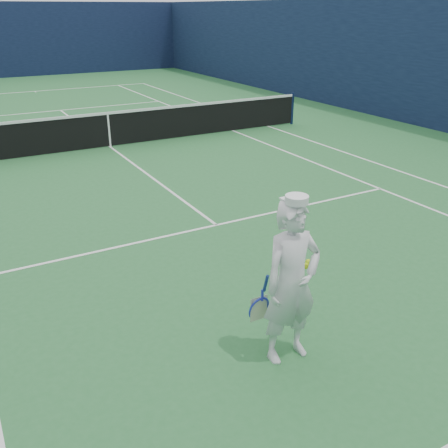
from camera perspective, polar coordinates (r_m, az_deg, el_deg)
name	(u,v)px	position (r m, az deg, el deg)	size (l,w,h in m)	color
ground	(111,147)	(14.84, -12.84, 8.55)	(80.00, 80.00, 0.00)	#276733
court_markings	(111,147)	(14.84, -12.84, 8.57)	(11.03, 23.83, 0.01)	white
windscreen_fence	(104,75)	(14.47, -13.57, 16.21)	(20.12, 36.12, 4.00)	#0D1733
tennis_net	(109,128)	(14.71, -13.03, 10.64)	(12.88, 0.09, 1.07)	#141E4C
tennis_player	(291,283)	(5.47, 7.72, -6.65)	(0.77, 0.49, 1.96)	white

